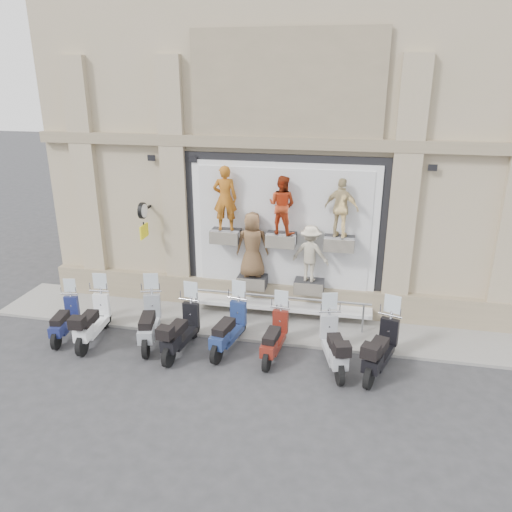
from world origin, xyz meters
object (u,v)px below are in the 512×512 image
at_px(scooter_h, 382,340).
at_px(scooter_a, 64,312).
at_px(scooter_g, 334,336).
at_px(scooter_e, 229,320).
at_px(guard_rail, 277,311).
at_px(scooter_d, 181,322).
at_px(scooter_c, 149,313).
at_px(clock_sign_bracket, 143,216).
at_px(scooter_f, 275,329).
at_px(scooter_b, 92,312).

bearing_deg(scooter_h, scooter_a, -161.68).
distance_m(scooter_a, scooter_g, 6.96).
bearing_deg(scooter_h, scooter_e, -165.98).
bearing_deg(scooter_g, scooter_a, 164.34).
distance_m(guard_rail, scooter_d, 2.75).
distance_m(scooter_a, scooter_c, 2.30).
bearing_deg(scooter_h, scooter_c, -163.42).
xyz_separation_m(guard_rail, scooter_h, (2.71, -1.68, 0.37)).
bearing_deg(clock_sign_bracket, scooter_h, -18.04).
distance_m(guard_rail, scooter_h, 3.21).
bearing_deg(scooter_e, clock_sign_bracket, 156.92).
bearing_deg(scooter_g, scooter_f, 158.01).
distance_m(clock_sign_bracket, scooter_h, 7.22).
height_order(scooter_a, scooter_d, scooter_d).
distance_m(scooter_c, scooter_d, 0.97).
relative_size(guard_rail, scooter_g, 2.55).
bearing_deg(scooter_e, guard_rail, 65.16).
height_order(guard_rail, scooter_g, scooter_g).
height_order(guard_rail, scooter_f, scooter_f).
bearing_deg(scooter_c, scooter_f, -14.97).
xyz_separation_m(scooter_d, scooter_h, (4.80, 0.08, 0.03)).
xyz_separation_m(scooter_g, scooter_h, (1.07, -0.00, 0.03)).
bearing_deg(guard_rail, scooter_b, -158.91).
relative_size(clock_sign_bracket, scooter_b, 0.51).
bearing_deg(scooter_c, scooter_h, -16.44).
distance_m(scooter_b, scooter_e, 3.54).
relative_size(scooter_b, scooter_f, 1.08).
relative_size(clock_sign_bracket, scooter_d, 0.51).
distance_m(clock_sign_bracket, scooter_a, 3.33).
relative_size(scooter_d, scooter_e, 1.01).
height_order(scooter_d, scooter_h, scooter_h).
bearing_deg(scooter_e, scooter_h, 5.28).
bearing_deg(scooter_e, scooter_b, -165.27).
distance_m(scooter_f, scooter_g, 1.44).
bearing_deg(scooter_d, scooter_g, 6.74).
bearing_deg(guard_rail, scooter_f, -82.18).
distance_m(scooter_b, scooter_d, 2.40).
bearing_deg(guard_rail, clock_sign_bracket, 173.16).
bearing_deg(scooter_b, scooter_a, 171.83).
relative_size(scooter_d, scooter_h, 0.96).
bearing_deg(scooter_f, scooter_e, 179.61).
height_order(scooter_f, scooter_g, scooter_g).
height_order(scooter_b, scooter_f, scooter_b).
height_order(guard_rail, scooter_b, scooter_b).
relative_size(guard_rail, clock_sign_bracket, 4.96).
bearing_deg(scooter_d, clock_sign_bracket, 134.67).
relative_size(scooter_b, scooter_g, 1.00).
relative_size(scooter_c, scooter_h, 0.98).
distance_m(scooter_c, scooter_e, 2.07).
bearing_deg(scooter_b, scooter_f, -2.90).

